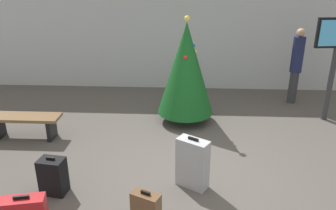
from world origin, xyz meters
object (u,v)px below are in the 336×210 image
holiday_tree (186,69)px  suitcase_3 (53,176)px  suitcase_1 (193,163)px  waiting_bench (24,121)px  traveller_0 (296,64)px

holiday_tree → suitcase_3: bearing=-125.6°
holiday_tree → suitcase_1: (0.13, -2.45, -0.80)m
suitcase_1 → holiday_tree: bearing=92.9°
waiting_bench → suitcase_3: (1.23, -1.74, -0.07)m
suitcase_3 → traveller_0: bearing=40.8°
waiting_bench → suitcase_3: suitcase_3 is taller
holiday_tree → suitcase_1: holiday_tree is taller
holiday_tree → suitcase_1: 2.58m
holiday_tree → suitcase_3: 3.48m
holiday_tree → traveller_0: bearing=25.6°
holiday_tree → suitcase_1: bearing=-87.1°
holiday_tree → waiting_bench: (-3.19, -0.99, -0.85)m
suitcase_1 → suitcase_3: suitcase_1 is taller
holiday_tree → traveller_0: (2.70, 1.29, -0.20)m
holiday_tree → traveller_0: size_ratio=1.23×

